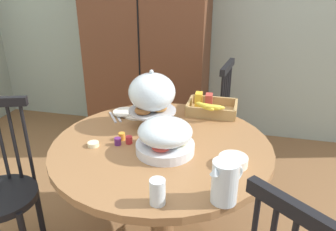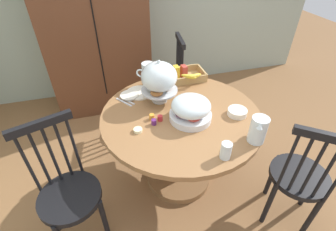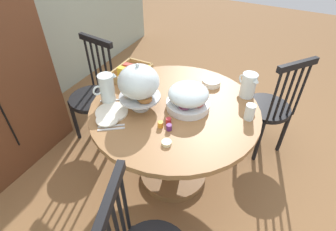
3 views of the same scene
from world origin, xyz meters
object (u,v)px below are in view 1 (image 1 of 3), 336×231
dining_table (162,177)px  milk_pitcher (158,96)px  wooden_armoire (148,42)px  windsor_chair_facing_door (2,194)px  fruit_platter_covered (165,137)px  drinking_glass (158,192)px  cereal_bowl (233,161)px  butter_dish (93,144)px  windsor_chair_by_cabinet (206,126)px  pastry_stand_with_dome (152,94)px  china_plate_small (125,112)px  orange_juice_pitcher (225,183)px  china_plate_large (139,113)px  cereal_basket (210,107)px

dining_table → milk_pitcher: milk_pitcher is taller
wooden_armoire → windsor_chair_facing_door: 1.83m
windsor_chair_facing_door → fruit_platter_covered: windsor_chair_facing_door is taller
milk_pitcher → drinking_glass: 0.97m
cereal_bowl → butter_dish: (-0.73, 0.01, -0.01)m
windsor_chair_by_cabinet → milk_pitcher: 0.64m
pastry_stand_with_dome → fruit_platter_covered: size_ratio=1.15×
windsor_chair_by_cabinet → windsor_chair_facing_door: same height
milk_pitcher → china_plate_small: (-0.19, -0.13, -0.08)m
pastry_stand_with_dome → orange_juice_pitcher: 0.79m
fruit_platter_covered → butter_dish: bearing=-175.2°
china_plate_large → windsor_chair_by_cabinet: bearing=54.0°
wooden_armoire → butter_dish: bearing=-84.0°
windsor_chair_by_cabinet → fruit_platter_covered: size_ratio=3.25×
milk_pitcher → cereal_basket: milk_pitcher is taller
milk_pitcher → butter_dish: bearing=-109.4°
pastry_stand_with_dome → drinking_glass: (0.22, -0.69, -0.14)m
dining_table → drinking_glass: drinking_glass is taller
windsor_chair_by_cabinet → pastry_stand_with_dome: bearing=-110.1°
pastry_stand_with_dome → milk_pitcher: pastry_stand_with_dome is taller
pastry_stand_with_dome → cereal_bowl: (0.50, -0.33, -0.18)m
milk_pitcher → drinking_glass: milk_pitcher is taller
wooden_armoire → fruit_platter_covered: bearing=-70.3°
wooden_armoire → fruit_platter_covered: size_ratio=6.53×
dining_table → drinking_glass: (0.11, -0.49, 0.27)m
butter_dish → cereal_bowl: bearing=-1.1°
china_plate_small → cereal_bowl: (0.72, -0.45, 0.01)m
orange_juice_pitcher → drinking_glass: 0.27m
windsor_chair_facing_door → windsor_chair_by_cabinet: bearing=49.4°
wooden_armoire → dining_table: 1.61m
windsor_chair_facing_door → butter_dish: (0.51, 0.16, 0.30)m
china_plate_large → dining_table: bearing=-55.2°
wooden_armoire → windsor_chair_facing_door: size_ratio=2.01×
pastry_stand_with_dome → cereal_bowl: bearing=-34.0°
windsor_chair_facing_door → pastry_stand_with_dome: size_ratio=2.83×
fruit_platter_covered → pastry_stand_with_dome: bearing=117.7°
cereal_bowl → cereal_basket: bearing=107.3°
windsor_chair_by_cabinet → drinking_glass: size_ratio=8.86×
orange_juice_pitcher → windsor_chair_by_cabinet: bearing=100.1°
cereal_bowl → drinking_glass: size_ratio=1.27×
orange_juice_pitcher → china_plate_large: (-0.61, 0.76, -0.08)m
cereal_basket → cereal_bowl: 0.63m
butter_dish → milk_pitcher: bearing=70.6°
pastry_stand_with_dome → butter_dish: (-0.23, -0.32, -0.19)m
wooden_armoire → cereal_bowl: size_ratio=14.00×
fruit_platter_covered → china_plate_large: (-0.29, 0.43, -0.08)m
fruit_platter_covered → china_plate_small: 0.55m
drinking_glass → china_plate_small: bearing=118.7°
dining_table → drinking_glass: 0.57m
china_plate_small → pastry_stand_with_dome: bearing=-27.8°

